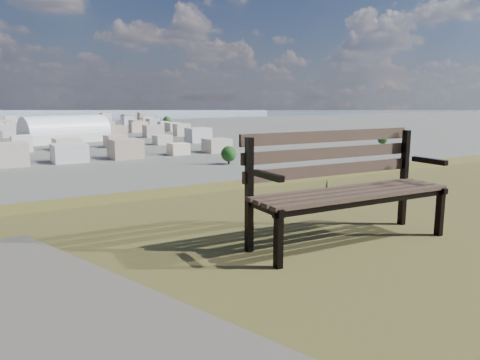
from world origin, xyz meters
TOP-DOWN VIEW (x-y plane):
  - park_bench at (0.93, 1.33)m, footprint 2.00×0.72m
  - grass_tufts at (-0.41, -0.52)m, footprint 12.49×7.38m
  - arena at (52.93, 293.20)m, footprint 52.88×32.07m

SIDE VIEW (x-z plane):
  - arena at x=52.93m, z-range -5.50..15.32m
  - grass_tufts at x=-0.41m, z-range 24.98..25.26m
  - park_bench at x=0.93m, z-range 25.07..26.10m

